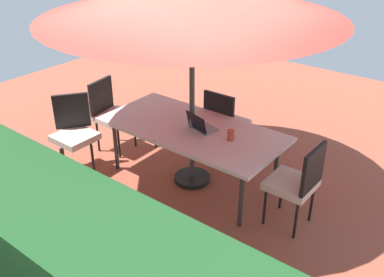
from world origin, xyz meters
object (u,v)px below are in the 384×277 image
at_px(chair_west, 297,181).
at_px(chair_south, 225,121).
at_px(dining_table, 192,131).
at_px(cup, 231,135).
at_px(chair_northeast, 74,130).
at_px(chair_east, 111,112).
at_px(laptop, 201,126).
at_px(patio_umbrella, 192,0).

distance_m(chair_west, chair_south, 1.53).
relative_size(dining_table, chair_south, 2.21).
bearing_deg(chair_south, cup, 126.73).
bearing_deg(chair_northeast, cup, -32.81).
xyz_separation_m(dining_table, chair_east, (1.38, 0.01, -0.14)).
bearing_deg(chair_east, dining_table, -97.74).
bearing_deg(chair_northeast, chair_east, 41.24).
bearing_deg(dining_table, chair_east, 0.62).
distance_m(chair_south, cup, 0.89).
bearing_deg(chair_south, dining_table, 88.66).
bearing_deg(cup, laptop, -0.16).
xyz_separation_m(chair_east, cup, (-1.91, -0.03, 0.24)).
distance_m(chair_northeast, laptop, 1.62).
xyz_separation_m(patio_umbrella, chair_northeast, (1.33, 0.68, -1.63)).
bearing_deg(patio_umbrella, chair_south, -90.10).
bearing_deg(patio_umbrella, cup, -178.19).
distance_m(patio_umbrella, chair_south, 1.77).
relative_size(chair_west, chair_east, 1.00).
xyz_separation_m(dining_table, laptop, (-0.12, -0.02, 0.09)).
xyz_separation_m(patio_umbrella, chair_east, (1.38, 0.01, -1.63)).
height_order(patio_umbrella, chair_west, patio_umbrella).
bearing_deg(patio_umbrella, laptop, -171.28).
xyz_separation_m(chair_northeast, laptop, (-1.44, -0.70, 0.23)).
height_order(chair_south, chair_east, same).
distance_m(chair_northeast, chair_west, 2.77).
bearing_deg(dining_table, patio_umbrella, 0.00).
bearing_deg(laptop, chair_east, 15.73).
xyz_separation_m(patio_umbrella, chair_west, (-1.36, 0.01, -1.63)).
height_order(chair_east, laptop, chair_east).
distance_m(dining_table, chair_northeast, 1.50).
bearing_deg(laptop, patio_umbrella, 23.20).
relative_size(patio_umbrella, laptop, 8.58).
relative_size(patio_umbrella, cup, 26.62).
relative_size(dining_table, cup, 18.11).
xyz_separation_m(chair_northeast, cup, (-1.86, -0.70, 0.24)).
bearing_deg(chair_east, laptop, -97.11).
bearing_deg(laptop, dining_table, 23.20).
distance_m(chair_east, cup, 1.92).
height_order(chair_northeast, chair_west, same).
relative_size(chair_south, laptop, 2.64).
xyz_separation_m(laptop, cup, (-0.41, 0.00, 0.01)).
relative_size(chair_northeast, chair_east, 1.00).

